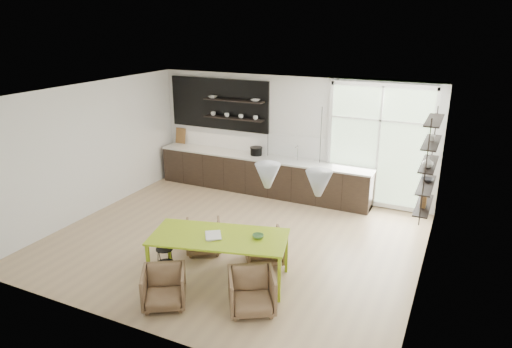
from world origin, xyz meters
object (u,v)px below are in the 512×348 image
dining_table (219,239)px  armchair_back_left (203,236)px  armchair_front_left (164,288)px  wire_stool (165,256)px  armchair_front_right (252,292)px  armchair_back_right (264,247)px

dining_table → armchair_back_left: size_ratio=3.69×
armchair_front_left → wire_stool: (-0.62, 0.87, -0.04)m
armchair_front_right → wire_stool: bearing=135.7°
dining_table → armchair_front_left: 1.16m
armchair_front_left → dining_table: bearing=35.2°
armchair_back_right → armchair_front_left: size_ratio=1.02×
dining_table → armchair_front_right: bearing=-46.7°
armchair_back_left → armchair_front_left: armchair_front_left is taller
wire_stool → armchair_back_left: bearing=73.6°
dining_table → armchair_back_right: size_ratio=3.61×
armchair_front_right → wire_stool: size_ratio=1.73×
dining_table → armchair_back_left: 1.18m
armchair_front_left → wire_stool: size_ratio=1.64×
armchair_back_left → armchair_back_right: size_ratio=0.98×
armchair_front_left → armchair_front_right: 1.34m
armchair_front_right → dining_table: bearing=116.2°
armchair_front_left → armchair_front_right: size_ratio=0.95×
armchair_back_left → armchair_back_right: (1.20, 0.10, 0.01)m
dining_table → armchair_back_left: bearing=121.3°
dining_table → wire_stool: size_ratio=6.03×
armchair_back_left → armchair_front_right: size_ratio=0.94×
armchair_front_left → armchair_back_right: bearing=33.8°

